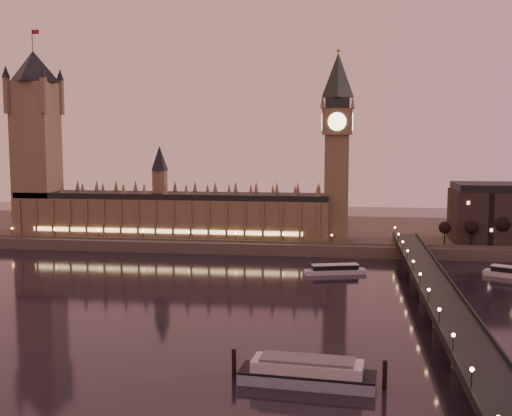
# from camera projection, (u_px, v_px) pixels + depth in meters

# --- Properties ---
(ground) EXTENTS (700.00, 700.00, 0.00)m
(ground) POSITION_uv_depth(u_px,v_px,m) (188.00, 303.00, 244.03)
(ground) COLOR black
(ground) RESTS_ON ground
(far_embankment) EXTENTS (560.00, 130.00, 6.00)m
(far_embankment) POSITION_uv_depth(u_px,v_px,m) (298.00, 233.00, 402.00)
(far_embankment) COLOR #423D35
(far_embankment) RESTS_ON ground
(palace_of_westminster) EXTENTS (180.00, 26.62, 52.00)m
(palace_of_westminster) POSITION_uv_depth(u_px,v_px,m) (170.00, 209.00, 366.22)
(palace_of_westminster) COLOR brown
(palace_of_westminster) RESTS_ON ground
(victoria_tower) EXTENTS (31.68, 31.68, 118.00)m
(victoria_tower) POSITION_uv_depth(u_px,v_px,m) (36.00, 132.00, 372.28)
(victoria_tower) COLOR brown
(victoria_tower) RESTS_ON ground
(big_ben) EXTENTS (17.68, 17.68, 104.00)m
(big_ben) POSITION_uv_depth(u_px,v_px,m) (337.00, 135.00, 348.63)
(big_ben) COLOR brown
(big_ben) RESTS_ON ground
(westminster_bridge) EXTENTS (13.20, 260.00, 15.30)m
(westminster_bridge) POSITION_uv_depth(u_px,v_px,m) (436.00, 297.00, 230.86)
(westminster_bridge) COLOR black
(westminster_bridge) RESTS_ON ground
(bare_tree_0) EXTENTS (6.77, 6.77, 13.76)m
(bare_tree_0) POSITION_uv_depth(u_px,v_px,m) (445.00, 227.00, 334.37)
(bare_tree_0) COLOR black
(bare_tree_0) RESTS_ON ground
(bare_tree_1) EXTENTS (6.77, 6.77, 13.76)m
(bare_tree_1) POSITION_uv_depth(u_px,v_px,m) (473.00, 227.00, 332.43)
(bare_tree_1) COLOR black
(bare_tree_1) RESTS_ON ground
(bare_tree_2) EXTENTS (6.77, 6.77, 13.76)m
(bare_tree_2) POSITION_uv_depth(u_px,v_px,m) (501.00, 228.00, 330.50)
(bare_tree_2) COLOR black
(bare_tree_2) RESTS_ON ground
(cruise_boat_a) EXTENTS (28.94, 13.45, 4.53)m
(cruise_boat_a) POSITION_uv_depth(u_px,v_px,m) (335.00, 270.00, 295.66)
(cruise_boat_a) COLOR silver
(cruise_boat_a) RESTS_ON ground
(moored_barge) EXTENTS (40.08, 12.60, 7.37)m
(moored_barge) POSITION_uv_depth(u_px,v_px,m) (307.00, 372.00, 163.72)
(moored_barge) COLOR #808AA3
(moored_barge) RESTS_ON ground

